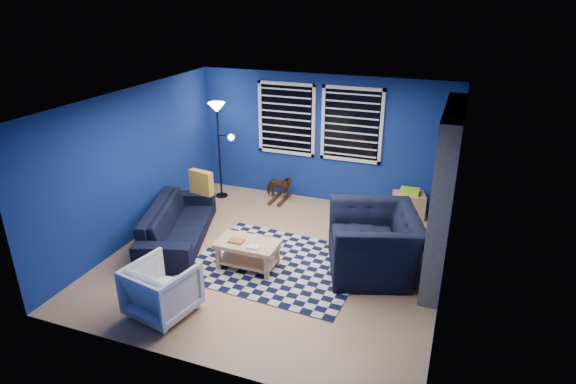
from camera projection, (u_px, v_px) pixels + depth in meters
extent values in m
plane|color=tan|center=(276.00, 258.00, 7.61)|extent=(5.00, 5.00, 0.00)
plane|color=white|center=(274.00, 101.00, 6.65)|extent=(5.00, 5.00, 0.00)
plane|color=navy|center=(323.00, 140.00, 9.29)|extent=(5.00, 0.00, 5.00)
plane|color=navy|center=(135.00, 165.00, 7.94)|extent=(0.00, 5.00, 5.00)
plane|color=navy|center=(451.00, 209.00, 6.32)|extent=(0.00, 5.00, 5.00)
cube|color=gray|center=(444.00, 194.00, 6.80)|extent=(0.26, 2.00, 2.50)
cube|color=black|center=(426.00, 248.00, 7.19)|extent=(0.04, 0.70, 0.60)
cube|color=gray|center=(415.00, 264.00, 7.35)|extent=(0.50, 1.20, 0.08)
cube|color=black|center=(287.00, 119.00, 9.38)|extent=(1.05, 0.02, 1.30)
cube|color=white|center=(286.00, 84.00, 9.11)|extent=(1.17, 0.05, 0.06)
cube|color=white|center=(287.00, 152.00, 9.63)|extent=(1.17, 0.05, 0.06)
cube|color=black|center=(352.00, 125.00, 8.96)|extent=(1.05, 0.02, 1.30)
cube|color=white|center=(354.00, 88.00, 8.69)|extent=(1.17, 0.05, 0.06)
cube|color=white|center=(350.00, 159.00, 9.21)|extent=(1.17, 0.05, 0.06)
cube|color=black|center=(456.00, 154.00, 8.01)|extent=(0.06, 1.00, 0.58)
cube|color=black|center=(454.00, 153.00, 8.02)|extent=(0.01, 0.92, 0.50)
cube|color=black|center=(278.00, 264.00, 7.43)|extent=(2.62, 2.16, 0.02)
imported|color=black|center=(178.00, 223.00, 8.02)|extent=(2.39, 1.53, 0.65)
imported|color=black|center=(374.00, 242.00, 7.11)|extent=(1.77, 1.65, 0.94)
imported|color=gray|center=(162.00, 289.00, 6.18)|extent=(0.91, 0.93, 0.72)
imported|color=#442516|center=(279.00, 187.00, 9.58)|extent=(0.29, 0.57, 0.47)
cube|color=tan|center=(247.00, 244.00, 7.18)|extent=(0.93, 0.54, 0.06)
cube|color=tan|center=(248.00, 261.00, 7.29)|extent=(0.85, 0.46, 0.03)
cube|color=#A3582E|center=(236.00, 241.00, 7.17)|extent=(0.22, 0.16, 0.03)
cube|color=silver|center=(253.00, 247.00, 7.01)|extent=(0.18, 0.13, 0.03)
cube|color=tan|center=(218.00, 258.00, 7.21)|extent=(0.06, 0.06, 0.37)
cube|color=tan|center=(267.00, 268.00, 6.96)|extent=(0.06, 0.06, 0.37)
cube|color=tan|center=(231.00, 246.00, 7.57)|extent=(0.06, 0.06, 0.37)
cube|color=tan|center=(277.00, 255.00, 7.32)|extent=(0.06, 0.06, 0.37)
cube|color=tan|center=(408.00, 205.00, 8.90)|extent=(0.65, 0.52, 0.47)
cube|color=black|center=(408.00, 205.00, 8.90)|extent=(0.56, 0.46, 0.38)
cube|color=#B9EE1C|center=(410.00, 191.00, 8.80)|extent=(0.40, 0.34, 0.09)
cylinder|color=black|center=(222.00, 195.00, 9.90)|extent=(0.24, 0.24, 0.03)
cylinder|color=black|center=(219.00, 154.00, 9.55)|extent=(0.04, 0.04, 1.81)
cone|color=white|center=(217.00, 107.00, 9.19)|extent=(0.32, 0.32, 0.18)
sphere|color=white|center=(231.00, 137.00, 9.26)|extent=(0.12, 0.12, 0.12)
cube|color=#C5882E|center=(201.00, 182.00, 8.27)|extent=(0.46, 0.21, 0.42)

